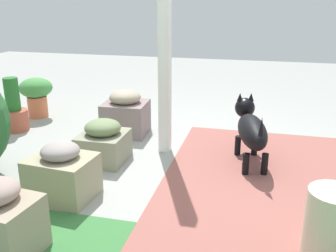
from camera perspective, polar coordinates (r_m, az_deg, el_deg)
The scene contains 10 objects.
ground_plane at distance 3.44m, azimuth 1.61°, elevation -5.48°, with size 12.00×12.00×0.00m, color #979994.
brick_path at distance 3.16m, azimuth 15.96°, elevation -8.42°, with size 1.80×2.40×0.02m, color #96564D.
porch_pillar at distance 3.44m, azimuth -0.49°, elevation 12.47°, with size 0.10×0.10×2.07m, color white.
stone_planter_nearest at distance 4.11m, azimuth -6.30°, elevation 1.79°, with size 0.47×0.44×0.48m.
stone_planter_near at distance 3.46m, azimuth -9.54°, elevation -2.40°, with size 0.40×0.42×0.39m.
stone_planter_mid at distance 2.91m, azimuth -15.43°, elevation -6.78°, with size 0.49×0.41×0.43m.
terracotta_pot_tall at distance 4.52m, azimuth -21.85°, elevation 1.95°, with size 0.28×0.28×0.59m.
terracotta_pot_broad at distance 4.92m, azimuth -18.97°, elevation 4.67°, with size 0.39×0.39×0.48m.
dog at distance 3.40m, azimuth 12.20°, elevation -0.35°, with size 0.36×0.82×0.56m.
ceramic_urn at distance 2.37m, azimuth 23.11°, elevation -13.41°, with size 0.30×0.30×0.42m, color beige.
Camera 1 is at (-0.66, 3.07, 1.41)m, focal length 41.06 mm.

